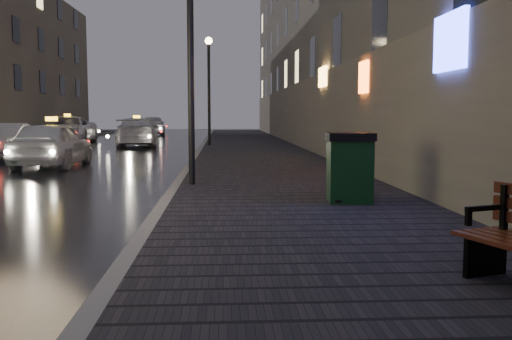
{
  "coord_description": "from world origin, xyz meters",
  "views": [
    {
      "loc": [
        2.53,
        -6.39,
        1.66
      ],
      "look_at": [
        3.01,
        1.9,
        0.85
      ],
      "focal_mm": 40.0,
      "sensor_mm": 36.0,
      "label": 1
    }
  ],
  "objects": [
    {
      "name": "building_far_c",
      "position": [
        -13.5,
        39.0,
        5.5
      ],
      "size": [
        6.0,
        22.0,
        11.0
      ],
      "primitive_type": "cube",
      "color": "#6B6051",
      "rests_on": "ground"
    },
    {
      "name": "trash_bin",
      "position": [
        4.72,
        3.33,
        0.76
      ],
      "size": [
        0.85,
        0.85,
        1.2
      ],
      "rotation": [
        0.0,
        0.0,
        -0.08
      ],
      "color": "black",
      "rests_on": "sidewalk"
    },
    {
      "name": "taxi_mid",
      "position": [
        -1.97,
        23.71,
        0.74
      ],
      "size": [
        2.66,
        5.31,
        1.48
      ],
      "primitive_type": "imported",
      "rotation": [
        0.0,
        0.0,
        3.26
      ],
      "color": "silver",
      "rests_on": "ground"
    },
    {
      "name": "lamp_far",
      "position": [
        1.85,
        22.0,
        3.49
      ],
      "size": [
        0.36,
        0.36,
        5.28
      ],
      "color": "black",
      "rests_on": "sidewalk"
    },
    {
      "name": "building_near",
      "position": [
        7.1,
        25.0,
        6.5
      ],
      "size": [
        1.8,
        50.0,
        13.0
      ],
      "primitive_type": "cube",
      "color": "#605B54",
      "rests_on": "ground"
    },
    {
      "name": "car_left_mid",
      "position": [
        -5.74,
        15.63,
        0.67
      ],
      "size": [
        1.73,
        4.15,
        1.33
      ],
      "primitive_type": "imported",
      "rotation": [
        0.0,
        0.0,
        0.08
      ],
      "color": "#9E9DA5",
      "rests_on": "ground"
    },
    {
      "name": "curb_far",
      "position": [
        -7.4,
        21.0,
        0.07
      ],
      "size": [
        0.2,
        58.0,
        0.15
      ],
      "primitive_type": "cube",
      "color": "slate",
      "rests_on": "ground"
    },
    {
      "name": "taxi_far",
      "position": [
        -6.38,
        26.97,
        0.78
      ],
      "size": [
        2.89,
        5.77,
        1.57
      ],
      "primitive_type": "imported",
      "rotation": [
        0.0,
        0.0,
        0.05
      ],
      "color": "silver",
      "rests_on": "ground"
    },
    {
      "name": "car_far",
      "position": [
        -3.05,
        39.21,
        0.79
      ],
      "size": [
        2.49,
        4.86,
        1.58
      ],
      "primitive_type": "imported",
      "rotation": [
        0.0,
        0.0,
        3.28
      ],
      "color": "#ACABB3",
      "rests_on": "ground"
    },
    {
      "name": "lamp_near",
      "position": [
        1.85,
        6.0,
        3.49
      ],
      "size": [
        0.36,
        0.36,
        5.28
      ],
      "color": "black",
      "rests_on": "sidewalk"
    },
    {
      "name": "sidewalk",
      "position": [
        3.9,
        21.0,
        0.07
      ],
      "size": [
        4.6,
        58.0,
        0.15
      ],
      "primitive_type": "cube",
      "color": "black",
      "rests_on": "ground"
    },
    {
      "name": "taxi_near",
      "position": [
        -2.86,
        11.95,
        0.73
      ],
      "size": [
        1.8,
        4.3,
        1.46
      ],
      "primitive_type": "imported",
      "rotation": [
        0.0,
        0.0,
        3.12
      ],
      "color": "silver",
      "rests_on": "ground"
    },
    {
      "name": "curb",
      "position": [
        1.5,
        21.0,
        0.07
      ],
      "size": [
        0.2,
        58.0,
        0.15
      ],
      "primitive_type": "cube",
      "color": "slate",
      "rests_on": "ground"
    }
  ]
}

